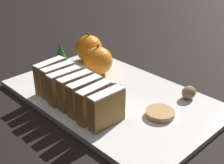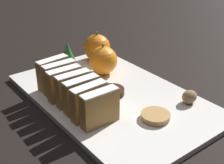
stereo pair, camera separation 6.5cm
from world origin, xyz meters
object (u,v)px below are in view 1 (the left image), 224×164
(orange_near, at_px, (89,48))
(walnut, at_px, (189,92))
(chocolate_cookie, at_px, (113,91))
(orange_far, at_px, (98,61))

(orange_near, bearing_deg, walnut, -86.13)
(walnut, bearing_deg, orange_near, 93.87)
(orange_near, relative_size, walnut, 2.35)
(orange_near, relative_size, chocolate_cookie, 1.47)
(orange_far, relative_size, walnut, 2.30)
(orange_near, distance_m, walnut, 0.29)
(orange_near, distance_m, orange_far, 0.08)
(orange_far, xyz_separation_m, walnut, (0.06, -0.22, -0.02))
(orange_far, relative_size, chocolate_cookie, 1.44)
(orange_far, height_order, walnut, orange_far)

